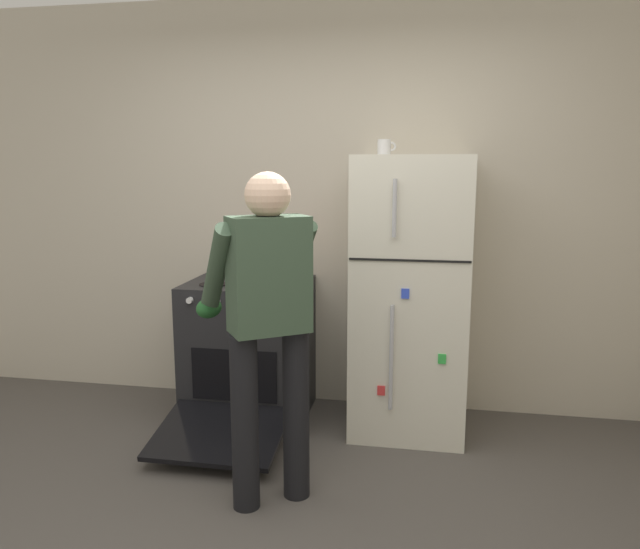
# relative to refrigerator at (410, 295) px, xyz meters

# --- Properties ---
(kitchen_wall_back) EXTENTS (6.00, 0.10, 2.70)m
(kitchen_wall_back) POSITION_rel_refrigerator_xyz_m (-0.52, 0.38, 0.51)
(kitchen_wall_back) COLOR beige
(kitchen_wall_back) RESTS_ON ground
(refrigerator) EXTENTS (0.68, 0.72, 1.68)m
(refrigerator) POSITION_rel_refrigerator_xyz_m (0.00, 0.00, 0.00)
(refrigerator) COLOR silver
(refrigerator) RESTS_ON ground
(stove_range) EXTENTS (0.76, 1.20, 0.90)m
(stove_range) POSITION_rel_refrigerator_xyz_m (-1.03, -0.02, -0.40)
(stove_range) COLOR black
(stove_range) RESTS_ON ground
(person_cook) EXTENTS (0.65, 0.68, 1.60)m
(person_cook) POSITION_rel_refrigerator_xyz_m (-0.63, -0.98, 0.11)
(person_cook) COLOR black
(person_cook) RESTS_ON ground
(red_pot) EXTENTS (0.38, 0.28, 0.11)m
(red_pot) POSITION_rel_refrigerator_xyz_m (-0.87, -0.05, 0.11)
(red_pot) COLOR red
(red_pot) RESTS_ON stove_range
(coffee_mug) EXTENTS (0.11, 0.08, 0.10)m
(coffee_mug) POSITION_rel_refrigerator_xyz_m (-0.18, 0.05, 0.89)
(coffee_mug) COLOR silver
(coffee_mug) RESTS_ON refrigerator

